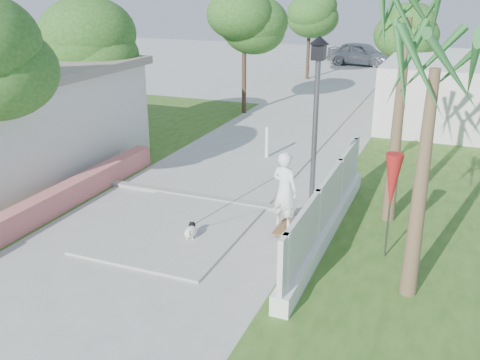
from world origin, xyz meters
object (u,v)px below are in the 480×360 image
at_px(dog, 191,231).
at_px(patio_umbrella, 392,183).
at_px(bollard, 267,142).
at_px(skateboarder, 246,199).
at_px(parked_car, 362,54).
at_px(street_lamp, 315,127).

bearing_deg(dog, patio_umbrella, -5.51).
height_order(bollard, skateboarder, skateboarder).
bearing_deg(parked_car, dog, -163.47).
relative_size(skateboarder, parked_car, 0.45).
relative_size(skateboarder, dog, 4.10).
xyz_separation_m(patio_umbrella, skateboarder, (-3.19, 0.03, -0.85)).
bearing_deg(patio_umbrella, dog, -169.11).
bearing_deg(street_lamp, patio_umbrella, -27.76).
height_order(bollard, dog, bollard).
height_order(street_lamp, parked_car, street_lamp).
xyz_separation_m(street_lamp, bollard, (-2.70, 4.50, -1.84)).
xyz_separation_m(bollard, parked_car, (-0.95, 22.92, 0.24)).
distance_m(dog, parked_car, 29.27).
xyz_separation_m(skateboarder, parked_car, (-2.36, 28.39, -0.01)).
distance_m(patio_umbrella, skateboarder, 3.30).
bearing_deg(street_lamp, skateboarder, -143.03).
distance_m(bollard, skateboarder, 5.65).
relative_size(street_lamp, parked_car, 0.92).
xyz_separation_m(bollard, dog, (0.39, -6.31, -0.38)).
bearing_deg(skateboarder, bollard, -55.19).
bearing_deg(patio_umbrella, bollard, 129.91).
distance_m(patio_umbrella, dog, 4.54).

